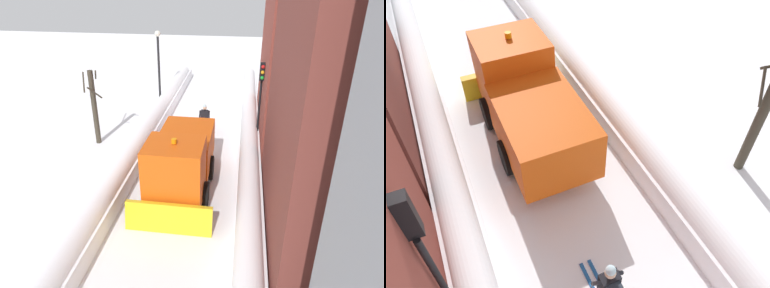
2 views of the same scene
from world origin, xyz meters
The scene contains 7 objects.
ground_plane centered at (0.00, 10.00, 0.00)m, with size 80.00×80.00×0.00m, color white.
snowbank_left centered at (-2.80, 10.00, 0.55)m, with size 1.10×36.00×1.20m.
snowbank_right centered at (2.80, 10.00, 0.55)m, with size 1.10×36.00×1.19m.
plow_truck centered at (0.07, 9.89, 1.48)m, with size 3.20×5.98×3.12m.
skier centered at (-0.25, 3.90, 1.00)m, with size 0.62×1.80×1.81m.
traffic_light_pole centered at (-3.24, 4.86, 3.15)m, with size 0.28×0.42×4.50m.
bare_tree_near centered at (5.43, 5.99, 2.12)m, with size 1.05×1.20×4.15m.
Camera 2 is at (-2.22, 1.10, 8.58)m, focal length 34.61 mm.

